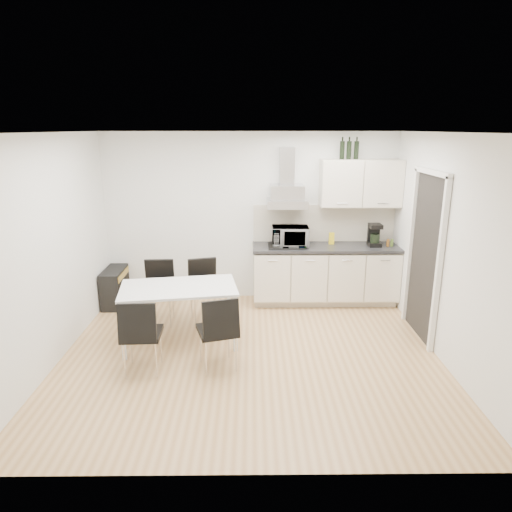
% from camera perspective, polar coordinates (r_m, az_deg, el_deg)
% --- Properties ---
extents(ground, '(4.50, 4.50, 0.00)m').
position_cam_1_polar(ground, '(5.66, -0.74, -12.16)').
color(ground, tan).
rests_on(ground, ground).
extents(wall_back, '(4.50, 0.10, 2.60)m').
position_cam_1_polar(wall_back, '(7.13, -0.73, 4.84)').
color(wall_back, white).
rests_on(wall_back, ground).
extents(wall_front, '(4.50, 0.10, 2.60)m').
position_cam_1_polar(wall_front, '(3.29, -0.91, -8.42)').
color(wall_front, white).
rests_on(wall_front, ground).
extents(wall_left, '(0.10, 4.00, 2.60)m').
position_cam_1_polar(wall_left, '(5.65, -24.23, 0.55)').
color(wall_left, white).
rests_on(wall_left, ground).
extents(wall_right, '(0.10, 4.00, 2.60)m').
position_cam_1_polar(wall_right, '(5.64, 22.74, 0.67)').
color(wall_right, white).
rests_on(wall_right, ground).
extents(ceiling, '(4.50, 4.50, 0.00)m').
position_cam_1_polar(ceiling, '(5.00, -0.84, 15.20)').
color(ceiling, white).
rests_on(ceiling, wall_back).
extents(doorway, '(0.08, 1.04, 2.10)m').
position_cam_1_polar(doorway, '(6.18, 20.21, -0.24)').
color(doorway, white).
rests_on(doorway, ground).
extents(kitchenette, '(2.22, 0.64, 2.52)m').
position_cam_1_polar(kitchenette, '(7.07, 8.94, 0.66)').
color(kitchenette, beige).
rests_on(kitchenette, ground).
extents(dining_table, '(1.53, 1.02, 0.75)m').
position_cam_1_polar(dining_table, '(5.76, -9.64, -4.55)').
color(dining_table, white).
rests_on(dining_table, ground).
extents(chair_far_left, '(0.46, 0.52, 0.88)m').
position_cam_1_polar(chair_far_left, '(6.46, -12.09, -4.61)').
color(chair_far_left, black).
rests_on(chair_far_left, ground).
extents(chair_far_right, '(0.56, 0.60, 0.88)m').
position_cam_1_polar(chair_far_right, '(6.42, -6.39, -4.47)').
color(chair_far_right, black).
rests_on(chair_far_right, ground).
extents(chair_near_left, '(0.46, 0.52, 0.88)m').
position_cam_1_polar(chair_near_left, '(5.27, -14.06, -9.53)').
color(chair_near_left, black).
rests_on(chair_near_left, ground).
extents(chair_near_right, '(0.57, 0.61, 0.88)m').
position_cam_1_polar(chair_near_right, '(5.21, -4.85, -9.37)').
color(chair_near_right, black).
rests_on(chair_near_right, ground).
extents(guitar_amp, '(0.30, 0.68, 0.56)m').
position_cam_1_polar(guitar_amp, '(7.37, -17.21, -3.71)').
color(guitar_amp, black).
rests_on(guitar_amp, ground).
extents(floor_speaker, '(0.19, 0.18, 0.27)m').
position_cam_1_polar(floor_speaker, '(7.46, -10.63, -4.22)').
color(floor_speaker, black).
rests_on(floor_speaker, ground).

